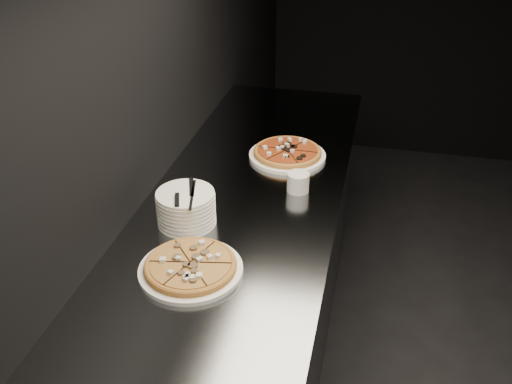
% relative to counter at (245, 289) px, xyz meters
% --- Properties ---
extents(wall_left, '(0.02, 5.00, 2.80)m').
position_rel_counter_xyz_m(wall_left, '(-0.37, 0.00, 0.94)').
color(wall_left, black).
rests_on(wall_left, floor).
extents(counter, '(0.74, 2.44, 0.92)m').
position_rel_counter_xyz_m(counter, '(0.00, 0.00, 0.00)').
color(counter, slate).
rests_on(counter, floor).
extents(pizza_mushroom, '(0.35, 0.35, 0.04)m').
position_rel_counter_xyz_m(pizza_mushroom, '(-0.06, -0.48, 0.48)').
color(pizza_mushroom, white).
rests_on(pizza_mushroom, counter).
extents(pizza_tomato, '(0.34, 0.34, 0.04)m').
position_rel_counter_xyz_m(pizza_tomato, '(0.10, 0.38, 0.48)').
color(pizza_tomato, white).
rests_on(pizza_tomato, counter).
extents(plate_stack, '(0.21, 0.21, 0.13)m').
position_rel_counter_xyz_m(plate_stack, '(-0.16, -0.21, 0.52)').
color(plate_stack, white).
rests_on(plate_stack, counter).
extents(cutlery, '(0.07, 0.22, 0.01)m').
position_rel_counter_xyz_m(cutlery, '(-0.15, -0.23, 0.59)').
color(cutlery, silver).
rests_on(cutlery, plate_stack).
extents(ramekin, '(0.09, 0.09, 0.08)m').
position_rel_counter_xyz_m(ramekin, '(0.19, 0.10, 0.50)').
color(ramekin, silver).
rests_on(ramekin, counter).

